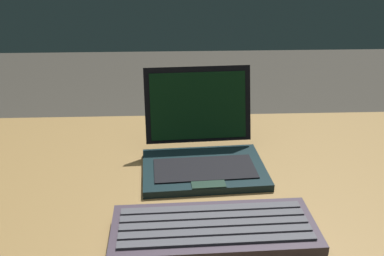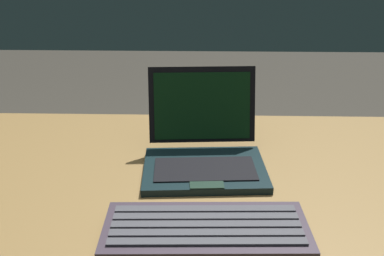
{
  "view_description": "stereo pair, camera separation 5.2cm",
  "coord_description": "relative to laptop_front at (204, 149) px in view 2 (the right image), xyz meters",
  "views": [
    {
      "loc": [
        -0.04,
        -0.72,
        1.18
      ],
      "look_at": [
        -0.01,
        0.05,
        0.83
      ],
      "focal_mm": 39.35,
      "sensor_mm": 36.0,
      "label": 1
    },
    {
      "loc": [
        0.01,
        -0.72,
        1.18
      ],
      "look_at": [
        -0.01,
        0.05,
        0.83
      ],
      "focal_mm": 39.35,
      "sensor_mm": 36.0,
      "label": 2
    }
  ],
  "objects": [
    {
      "name": "desk",
      "position": [
        -0.02,
        -0.11,
        -0.11
      ],
      "size": [
        1.57,
        0.8,
        0.71
      ],
      "color": "brown",
      "rests_on": "ground"
    },
    {
      "name": "external_keyboard",
      "position": [
        0.0,
        -0.26,
        -0.02
      ],
      "size": [
        0.35,
        0.15,
        0.03
      ],
      "color": "#2F262F",
      "rests_on": "desk"
    },
    {
      "name": "laptop_front",
      "position": [
        0.0,
        0.0,
        0.0
      ],
      "size": [
        0.27,
        0.25,
        0.2
      ],
      "color": "black",
      "rests_on": "desk"
    }
  ]
}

